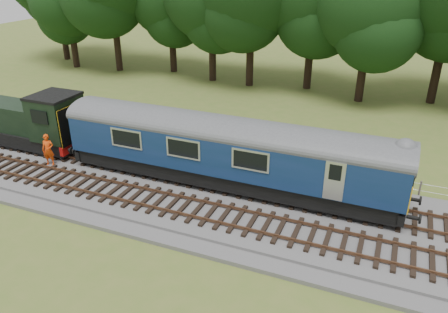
% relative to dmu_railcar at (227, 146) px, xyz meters
% --- Properties ---
extents(ground, '(120.00, 120.00, 0.00)m').
position_rel_dmu_railcar_xyz_m(ground, '(-0.33, -1.40, -2.61)').
color(ground, '#536C27').
rests_on(ground, ground).
extents(ballast, '(70.00, 7.00, 0.35)m').
position_rel_dmu_railcar_xyz_m(ballast, '(-0.33, -1.40, -2.43)').
color(ballast, '#4C4C4F').
rests_on(ballast, ground).
extents(track_north, '(67.20, 2.40, 0.21)m').
position_rel_dmu_railcar_xyz_m(track_north, '(-0.33, -0.00, -2.19)').
color(track_north, black).
rests_on(track_north, ballast).
extents(track_south, '(67.20, 2.40, 0.21)m').
position_rel_dmu_railcar_xyz_m(track_south, '(-0.33, -3.00, -2.19)').
color(track_south, black).
rests_on(track_south, ballast).
extents(fence, '(64.00, 0.12, 1.00)m').
position_rel_dmu_railcar_xyz_m(fence, '(-0.33, 3.10, -2.61)').
color(fence, '#6B6054').
rests_on(fence, ground).
extents(tree_line, '(70.00, 8.00, 18.00)m').
position_rel_dmu_railcar_xyz_m(tree_line, '(-0.33, 20.60, -2.61)').
color(tree_line, black).
rests_on(tree_line, ground).
extents(dmu_railcar, '(18.05, 2.86, 3.88)m').
position_rel_dmu_railcar_xyz_m(dmu_railcar, '(0.00, 0.00, 0.00)').
color(dmu_railcar, black).
rests_on(dmu_railcar, ground).
extents(shunter_loco, '(8.91, 2.60, 3.38)m').
position_rel_dmu_railcar_xyz_m(shunter_loco, '(-13.93, 0.00, -0.63)').
color(shunter_loco, black).
rests_on(shunter_loco, ground).
extents(worker, '(0.80, 0.65, 1.90)m').
position_rel_dmu_railcar_xyz_m(worker, '(-10.58, -1.71, -1.30)').
color(worker, '#F2460C').
rests_on(worker, ballast).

